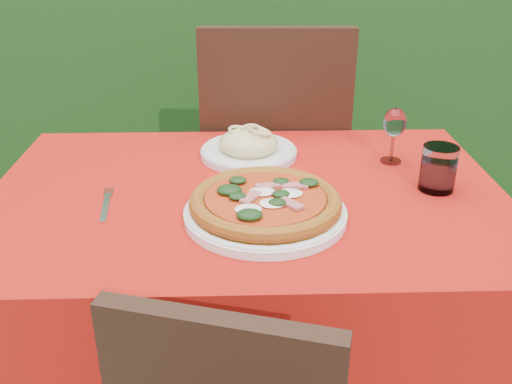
{
  "coord_description": "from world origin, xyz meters",
  "views": [
    {
      "loc": [
        -0.02,
        -1.26,
        1.35
      ],
      "look_at": [
        0.02,
        -0.05,
        0.77
      ],
      "focal_mm": 40.0,
      "sensor_mm": 36.0,
      "label": 1
    }
  ],
  "objects_px": {
    "chair_far": "(274,154)",
    "wine_glass": "(395,125)",
    "pasta_plate": "(249,147)",
    "pizza_plate": "(265,205)",
    "water_glass": "(438,171)",
    "fork": "(105,208)"
  },
  "relations": [
    {
      "from": "chair_far",
      "to": "wine_glass",
      "type": "relative_size",
      "value": 6.93
    },
    {
      "from": "pasta_plate",
      "to": "wine_glass",
      "type": "xyz_separation_m",
      "value": [
        0.39,
        -0.05,
        0.08
      ]
    },
    {
      "from": "pizza_plate",
      "to": "water_glass",
      "type": "relative_size",
      "value": 3.41
    },
    {
      "from": "pizza_plate",
      "to": "water_glass",
      "type": "distance_m",
      "value": 0.45
    },
    {
      "from": "water_glass",
      "to": "wine_glass",
      "type": "xyz_separation_m",
      "value": [
        -0.07,
        0.18,
        0.06
      ]
    },
    {
      "from": "wine_glass",
      "to": "fork",
      "type": "distance_m",
      "value": 0.77
    },
    {
      "from": "chair_far",
      "to": "fork",
      "type": "distance_m",
      "value": 0.81
    },
    {
      "from": "pizza_plate",
      "to": "fork",
      "type": "relative_size",
      "value": 1.99
    },
    {
      "from": "chair_far",
      "to": "pizza_plate",
      "type": "bearing_deg",
      "value": 86.9
    },
    {
      "from": "pizza_plate",
      "to": "wine_glass",
      "type": "distance_m",
      "value": 0.48
    },
    {
      "from": "chair_far",
      "to": "pasta_plate",
      "type": "relative_size",
      "value": 3.94
    },
    {
      "from": "fork",
      "to": "pizza_plate",
      "type": "bearing_deg",
      "value": -15.15
    },
    {
      "from": "chair_far",
      "to": "water_glass",
      "type": "bearing_deg",
      "value": 123.28
    },
    {
      "from": "pasta_plate",
      "to": "pizza_plate",
      "type": "bearing_deg",
      "value": -85.33
    },
    {
      "from": "water_glass",
      "to": "wine_glass",
      "type": "distance_m",
      "value": 0.2
    },
    {
      "from": "water_glass",
      "to": "chair_far",
      "type": "bearing_deg",
      "value": 121.29
    },
    {
      "from": "chair_far",
      "to": "pasta_plate",
      "type": "height_order",
      "value": "chair_far"
    },
    {
      "from": "chair_far",
      "to": "water_glass",
      "type": "height_order",
      "value": "chair_far"
    },
    {
      "from": "water_glass",
      "to": "pizza_plate",
      "type": "bearing_deg",
      "value": -162.58
    },
    {
      "from": "water_glass",
      "to": "fork",
      "type": "xyz_separation_m",
      "value": [
        -0.79,
        -0.08,
        -0.05
      ]
    },
    {
      "from": "wine_glass",
      "to": "pizza_plate",
      "type": "bearing_deg",
      "value": -138.88
    },
    {
      "from": "pasta_plate",
      "to": "water_glass",
      "type": "height_order",
      "value": "water_glass"
    }
  ]
}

